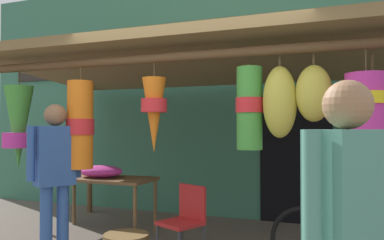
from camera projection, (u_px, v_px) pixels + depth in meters
The scene contains 7 objects.
shop_facade at pixel (248, 93), 6.53m from camera, with size 10.63×0.29×4.12m.
market_stall_canopy at pixel (190, 77), 4.86m from camera, with size 5.27×2.62×2.50m.
display_table at pixel (102, 183), 5.53m from camera, with size 1.49×0.68×0.79m.
flower_heap_on_table at pixel (102, 171), 5.52m from camera, with size 0.65×0.45×0.17m.
folding_chair at pixel (186, 216), 4.34m from camera, with size 0.53×0.53×0.84m.
vendor_in_orange at pixel (349, 229), 1.82m from camera, with size 0.41×0.50×1.71m.
customer_foreground at pixel (55, 169), 4.27m from camera, with size 0.39×0.53×1.74m.
Camera 1 is at (1.46, -3.91, 1.48)m, focal length 36.77 mm.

